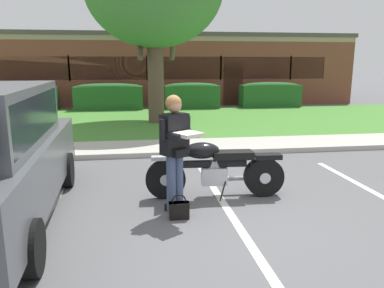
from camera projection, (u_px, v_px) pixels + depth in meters
The scene contains 14 objects.
ground_plane at pixel (203, 214), 5.46m from camera, with size 140.00×140.00×0.00m, color #565659.
curb_strip at pixel (178, 153), 8.84m from camera, with size 60.00×0.20×0.12m, color #B7B2A8.
concrete_walk at pixel (174, 146), 9.67m from camera, with size 60.00×1.50×0.08m, color #B7B2A8.
grass_lawn at pixel (162, 121), 14.03m from camera, with size 60.00×7.50×0.06m, color #478433.
stall_stripe_0 at pixel (45, 217), 5.34m from camera, with size 0.12×4.40×0.01m, color silver.
stall_stripe_1 at pixel (226, 207), 5.71m from camera, with size 0.12×4.40×0.01m, color silver.
motorcycle at pixel (220, 168), 6.07m from camera, with size 2.24×0.82×1.26m.
rider_person at pixel (176, 144), 5.37m from camera, with size 0.61×0.67×1.70m.
handbag at pixel (179, 209), 5.27m from camera, with size 0.28×0.13×0.36m.
hedge_left at pixel (20, 97), 16.51m from camera, with size 3.11×0.90×1.24m.
hedge_center_left at pixel (109, 96), 17.04m from camera, with size 3.03×0.90×1.24m.
hedge_center_right at pixel (192, 95), 17.57m from camera, with size 2.53×0.90×1.24m.
hedge_right at pixel (270, 94), 18.10m from camera, with size 2.85×0.90×1.24m.
brick_building at pixel (145, 68), 22.28m from camera, with size 21.76×8.28×3.62m.
Camera 1 is at (-0.89, -5.05, 2.14)m, focal length 35.30 mm.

